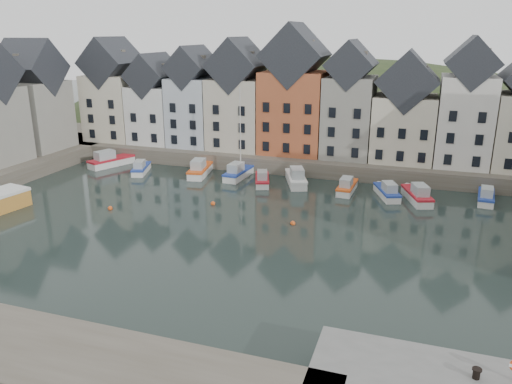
% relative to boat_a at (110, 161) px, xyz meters
% --- Properties ---
extents(ground, '(260.00, 260.00, 0.00)m').
position_rel_boat_a_xyz_m(ground, '(24.73, -18.91, -0.78)').
color(ground, black).
rests_on(ground, ground).
extents(far_quay, '(90.00, 16.00, 2.00)m').
position_rel_boat_a_xyz_m(far_quay, '(24.73, 11.09, 0.22)').
color(far_quay, '#534C3F').
rests_on(far_quay, ground).
extents(hillside, '(153.60, 70.40, 64.00)m').
position_rel_boat_a_xyz_m(hillside, '(24.75, 37.09, -18.74)').
color(hillside, '#24341A').
rests_on(hillside, ground).
extents(far_terrace, '(72.37, 8.16, 17.78)m').
position_rel_boat_a_xyz_m(far_terrace, '(27.94, 9.09, 8.10)').
color(far_terrace, beige).
rests_on(far_terrace, far_quay).
extents(left_terrace, '(7.65, 17.00, 15.69)m').
position_rel_boat_a_xyz_m(left_terrace, '(-11.27, -5.41, 8.10)').
color(left_terrace, gray).
rests_on(left_terrace, left_quay).
extents(mooring_buoys, '(20.50, 5.50, 0.50)m').
position_rel_boat_a_xyz_m(mooring_buoys, '(20.73, -13.57, -0.63)').
color(mooring_buoys, '#DB5119').
rests_on(mooring_buoys, ground).
extents(boat_a, '(4.52, 7.07, 2.60)m').
position_rel_boat_a_xyz_m(boat_a, '(0.00, 0.00, 0.00)').
color(boat_a, silver).
rests_on(boat_a, ground).
extents(boat_b, '(3.24, 5.58, 2.05)m').
position_rel_boat_a_xyz_m(boat_b, '(6.11, -1.77, -0.17)').
color(boat_b, silver).
rests_on(boat_b, ground).
extents(boat_c, '(3.20, 6.93, 2.56)m').
position_rel_boat_a_xyz_m(boat_c, '(14.28, -0.24, -0.01)').
color(boat_c, silver).
rests_on(boat_c, ground).
extents(boat_d, '(2.36, 6.41, 12.04)m').
position_rel_boat_a_xyz_m(boat_d, '(19.66, 0.06, 0.01)').
color(boat_d, silver).
rests_on(boat_d, ground).
extents(boat_e, '(3.32, 5.70, 2.09)m').
position_rel_boat_a_xyz_m(boat_e, '(23.53, -1.60, -0.15)').
color(boat_e, silver).
rests_on(boat_e, ground).
extents(boat_f, '(4.36, 6.96, 2.56)m').
position_rel_boat_a_xyz_m(boat_f, '(27.63, -0.28, -0.01)').
color(boat_f, silver).
rests_on(boat_f, ground).
extents(boat_g, '(1.94, 5.66, 2.15)m').
position_rel_boat_a_xyz_m(boat_g, '(34.22, -1.42, -0.13)').
color(boat_g, silver).
rests_on(boat_g, ground).
extents(boat_h, '(3.67, 5.87, 2.16)m').
position_rel_boat_a_xyz_m(boat_h, '(39.00, -1.94, -0.13)').
color(boat_h, silver).
rests_on(boat_h, ground).
extents(boat_i, '(3.88, 6.50, 2.38)m').
position_rel_boat_a_xyz_m(boat_i, '(42.37, -2.35, -0.07)').
color(boat_i, silver).
rests_on(boat_i, ground).
extents(boat_j, '(2.21, 5.60, 2.10)m').
position_rel_boat_a_xyz_m(boat_j, '(49.77, -0.18, -0.15)').
color(boat_j, silver).
rests_on(boat_j, ground).
extents(mooring_bollard, '(0.48, 0.48, 0.56)m').
position_rel_boat_a_xyz_m(mooring_bollard, '(45.85, -36.10, 1.53)').
color(mooring_bollard, black).
rests_on(mooring_bollard, near_quay).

